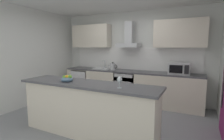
{
  "coord_description": "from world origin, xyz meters",
  "views": [
    {
      "loc": [
        1.79,
        -3.1,
        1.58
      ],
      "look_at": [
        0.02,
        0.46,
        1.05
      ],
      "focal_mm": 28.03,
      "sensor_mm": 36.0,
      "label": 1
    }
  ],
  "objects": [
    {
      "name": "wine_glass",
      "position": [
        0.73,
        -0.71,
        1.08
      ],
      "size": [
        0.08,
        0.08,
        0.18
      ],
      "color": "silver",
      "rests_on": "counter_island"
    },
    {
      "name": "counter_back",
      "position": [
        0.0,
        1.53,
        0.45
      ],
      "size": [
        3.97,
        0.6,
        0.9
      ],
      "color": "beige",
      "rests_on": "ground"
    },
    {
      "name": "refrigerator",
      "position": [
        -1.55,
        1.5,
        0.43
      ],
      "size": [
        0.58,
        0.6,
        0.85
      ],
      "color": "white",
      "rests_on": "ground"
    },
    {
      "name": "kettle",
      "position": [
        -0.46,
        1.47,
        1.01
      ],
      "size": [
        0.29,
        0.15,
        0.24
      ],
      "color": "#B7BABC",
      "rests_on": "counter_back"
    },
    {
      "name": "sink",
      "position": [
        -0.81,
        1.51,
        0.93
      ],
      "size": [
        0.5,
        0.4,
        0.26
      ],
      "color": "silver",
      "rests_on": "counter_back"
    },
    {
      "name": "range_hood",
      "position": [
        -0.03,
        1.63,
        1.79
      ],
      "size": [
        0.62,
        0.45,
        0.72
      ],
      "color": "#B7BABC"
    },
    {
      "name": "microwave",
      "position": [
        1.37,
        1.48,
        1.05
      ],
      "size": [
        0.5,
        0.38,
        0.3
      ],
      "color": "#B7BABC",
      "rests_on": "counter_back"
    },
    {
      "name": "upper_cabinets",
      "position": [
        -0.0,
        1.68,
        1.91
      ],
      "size": [
        3.92,
        0.32,
        0.7
      ],
      "color": "beige"
    },
    {
      "name": "counter_island",
      "position": [
        0.06,
        -0.62,
        0.48
      ],
      "size": [
        2.59,
        0.64,
        0.95
      ],
      "color": "beige",
      "rests_on": "ground"
    },
    {
      "name": "wall_left",
      "position": [
        -2.32,
        0.0,
        1.3
      ],
      "size": [
        0.12,
        4.7,
        2.6
      ],
      "primitive_type": "cube",
      "color": "silver",
      "rests_on": "ground"
    },
    {
      "name": "backsplash_tile",
      "position": [
        0.0,
        1.84,
        1.23
      ],
      "size": [
        3.84,
        0.02,
        0.66
      ],
      "primitive_type": "cube",
      "color": "white"
    },
    {
      "name": "wall_back",
      "position": [
        0.0,
        1.91,
        1.3
      ],
      "size": [
        5.51,
        0.12,
        2.6
      ],
      "primitive_type": "cube",
      "color": "silver",
      "rests_on": "ground"
    },
    {
      "name": "oven",
      "position": [
        -0.03,
        1.5,
        0.46
      ],
      "size": [
        0.6,
        0.62,
        0.8
      ],
      "color": "slate",
      "rests_on": "ground"
    },
    {
      "name": "ground",
      "position": [
        0.0,
        0.0,
        -0.01
      ],
      "size": [
        5.51,
        4.7,
        0.02
      ],
      "primitive_type": "cube",
      "color": "gray"
    },
    {
      "name": "fruit_bowl",
      "position": [
        -0.33,
        -0.67,
        1.0
      ],
      "size": [
        0.22,
        0.22,
        0.13
      ],
      "color": "slate",
      "rests_on": "counter_island"
    }
  ]
}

